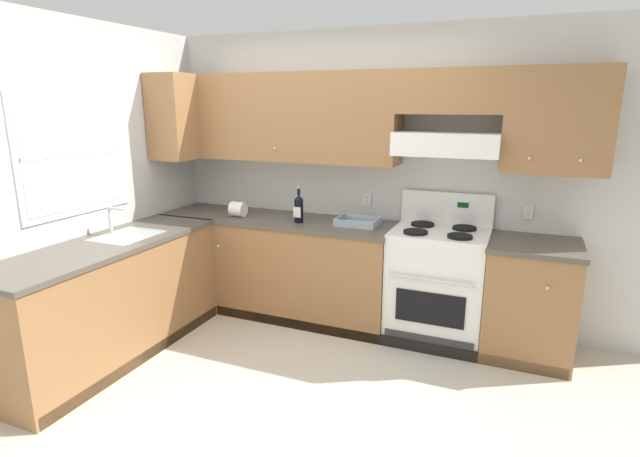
{
  "coord_description": "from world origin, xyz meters",
  "views": [
    {
      "loc": [
        1.62,
        -2.66,
        1.92
      ],
      "look_at": [
        0.21,
        0.7,
        1.0
      ],
      "focal_mm": 27.87,
      "sensor_mm": 36.0,
      "label": 1
    }
  ],
  "objects_px": {
    "paper_towel_roll": "(238,209)",
    "wine_bottle": "(299,208)",
    "bowl": "(358,223)",
    "stove": "(437,284)"
  },
  "relations": [
    {
      "from": "paper_towel_roll",
      "to": "wine_bottle",
      "type": "bearing_deg",
      "value": 0.02
    },
    {
      "from": "wine_bottle",
      "to": "bowl",
      "type": "bearing_deg",
      "value": 13.05
    },
    {
      "from": "bowl",
      "to": "paper_towel_roll",
      "type": "distance_m",
      "value": 1.13
    },
    {
      "from": "stove",
      "to": "paper_towel_roll",
      "type": "bearing_deg",
      "value": -176.94
    },
    {
      "from": "stove",
      "to": "wine_bottle",
      "type": "height_order",
      "value": "wine_bottle"
    },
    {
      "from": "wine_bottle",
      "to": "paper_towel_roll",
      "type": "height_order",
      "value": "wine_bottle"
    },
    {
      "from": "stove",
      "to": "paper_towel_roll",
      "type": "distance_m",
      "value": 1.89
    },
    {
      "from": "bowl",
      "to": "paper_towel_roll",
      "type": "relative_size",
      "value": 2.57
    },
    {
      "from": "stove",
      "to": "bowl",
      "type": "bearing_deg",
      "value": 178.4
    },
    {
      "from": "stove",
      "to": "paper_towel_roll",
      "type": "height_order",
      "value": "stove"
    }
  ]
}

